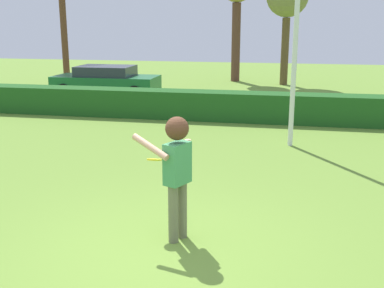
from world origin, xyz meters
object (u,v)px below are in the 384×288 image
(person, at_px, (177,164))
(parked_car_green, at_px, (106,80))
(lamppost, at_px, (297,4))
(frisbee, at_px, (154,160))

(person, distance_m, parked_car_green, 13.54)
(lamppost, distance_m, parked_car_green, 10.21)
(person, relative_size, parked_car_green, 0.42)
(person, bearing_deg, lamppost, 74.84)
(frisbee, height_order, lamppost, lamppost)
(lamppost, relative_size, parked_car_green, 1.46)
(frisbee, bearing_deg, lamppost, 69.87)
(person, relative_size, lamppost, 0.29)
(person, bearing_deg, parked_car_green, 115.62)
(person, distance_m, frisbee, 0.55)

